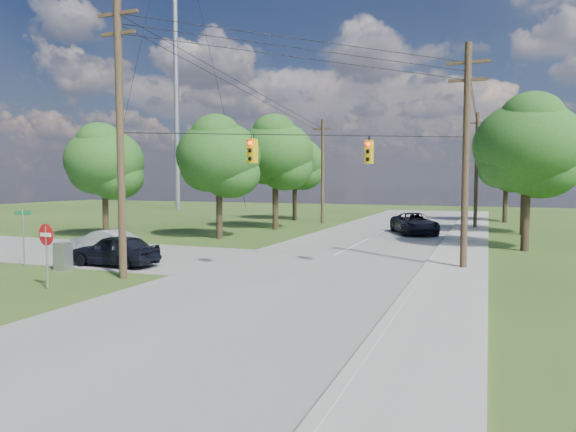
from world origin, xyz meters
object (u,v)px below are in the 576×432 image
at_px(pole_north_e, 476,169).
at_px(control_cabinet, 63,257).
at_px(car_cross_dark, 115,250).
at_px(car_main_north, 414,223).
at_px(pole_north_w, 323,171).
at_px(pole_ne, 466,153).
at_px(do_not_enter_sign, 46,242).
at_px(pole_sw, 120,132).
at_px(car_cross_silver, 104,241).

xyz_separation_m(pole_north_e, control_cabinet, (-17.40, -29.04, -4.49)).
height_order(pole_north_e, car_cross_dark, pole_north_e).
bearing_deg(car_main_north, control_cabinet, -143.52).
bearing_deg(pole_north_w, car_main_north, -35.04).
bearing_deg(pole_ne, do_not_enter_sign, -144.54).
xyz_separation_m(pole_sw, control_cabinet, (-3.90, 0.56, -5.58)).
height_order(pole_sw, pole_north_e, pole_sw).
xyz_separation_m(pole_ne, car_main_north, (-4.29, 15.26, -4.63)).
height_order(control_cabinet, do_not_enter_sign, do_not_enter_sign).
bearing_deg(control_cabinet, pole_ne, 25.45).
bearing_deg(pole_north_e, car_cross_silver, -129.16).
xyz_separation_m(pole_sw, pole_ne, (13.50, 7.60, -0.76)).
relative_size(pole_north_e, pole_north_w, 1.00).
bearing_deg(do_not_enter_sign, pole_north_w, 96.76).
relative_size(pole_north_e, car_cross_dark, 2.21).
relative_size(pole_north_e, control_cabinet, 7.77).
bearing_deg(car_main_north, pole_north_e, 34.49).
bearing_deg(do_not_enter_sign, pole_ne, 43.68).
bearing_deg(car_cross_silver, pole_north_w, 170.17).
bearing_deg(car_cross_dark, pole_ne, 110.57).
bearing_deg(car_main_north, car_cross_silver, -154.55).
height_order(pole_sw, control_cabinet, pole_sw).
bearing_deg(pole_north_w, car_cross_silver, -103.13).
height_order(car_cross_dark, car_main_north, car_main_north).
bearing_deg(car_cross_dark, do_not_enter_sign, 14.28).
height_order(car_cross_silver, control_cabinet, car_cross_silver).
height_order(pole_ne, car_cross_dark, pole_ne).
relative_size(pole_north_e, car_cross_silver, 2.46).
bearing_deg(pole_north_w, car_cross_dark, -94.09).
height_order(pole_north_e, car_main_north, pole_north_e).
distance_m(car_cross_silver, control_cabinet, 5.53).
relative_size(pole_north_w, do_not_enter_sign, 3.94).
height_order(pole_north_w, do_not_enter_sign, pole_north_w).
distance_m(car_main_north, control_cabinet, 25.87).
xyz_separation_m(pole_sw, car_cross_dark, (-2.35, 2.30, -5.42)).
height_order(car_cross_silver, car_main_north, car_main_north).
height_order(pole_ne, car_main_north, pole_ne).
relative_size(car_cross_dark, control_cabinet, 3.51).
relative_size(car_cross_dark, car_main_north, 0.77).
relative_size(pole_sw, car_main_north, 2.05).
height_order(pole_sw, pole_ne, pole_sw).
bearing_deg(pole_sw, car_main_north, 68.05).
distance_m(car_cross_dark, car_cross_silver, 4.96).
bearing_deg(car_cross_dark, pole_north_w, 177.99).
xyz_separation_m(pole_sw, pole_north_e, (13.50, 29.60, -1.10)).
bearing_deg(pole_ne, pole_north_w, 122.29).
xyz_separation_m(pole_north_e, pole_north_w, (-13.90, 0.00, 0.00)).
xyz_separation_m(pole_north_e, car_main_north, (-4.29, -6.74, -4.29)).
bearing_deg(car_main_north, pole_ne, -97.36).
relative_size(pole_ne, car_main_north, 1.80).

